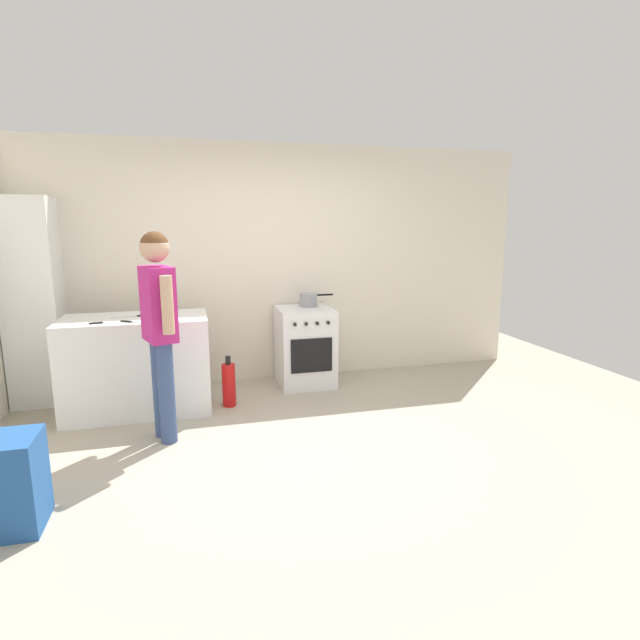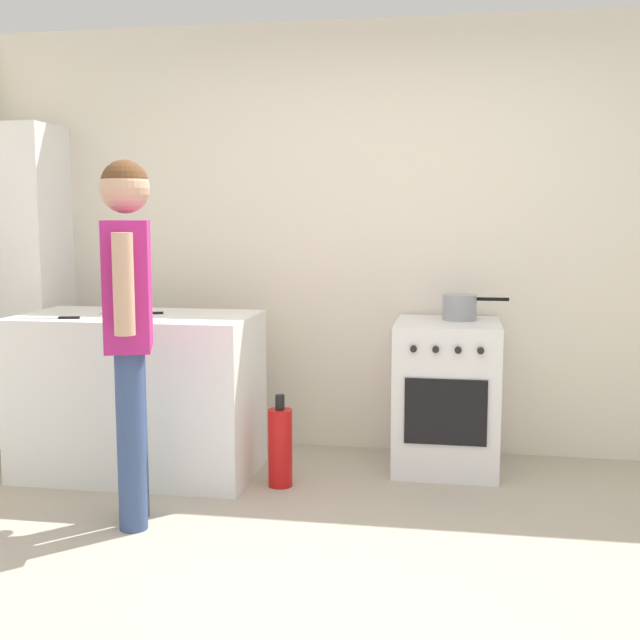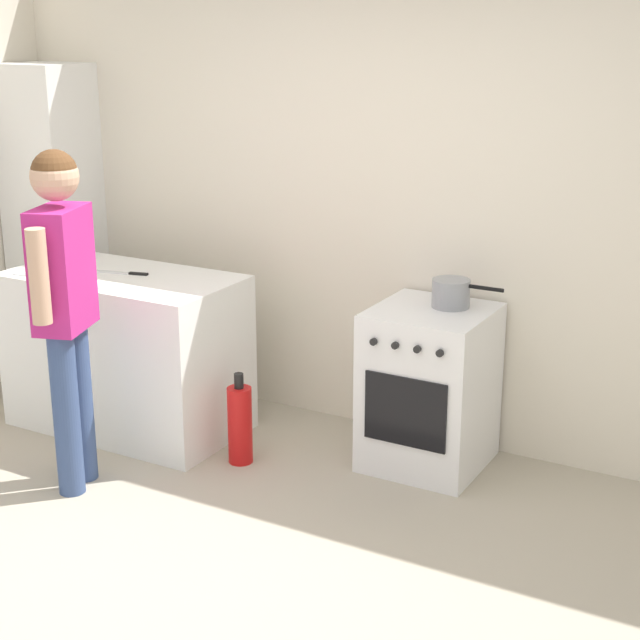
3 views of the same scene
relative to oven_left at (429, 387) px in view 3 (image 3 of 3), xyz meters
name	(u,v)px [view 3 (image 3 of 3)]	position (x,y,z in m)	size (l,w,h in m)	color
ground_plane	(198,588)	(-0.35, -1.58, -0.43)	(8.00, 8.00, 0.00)	#ADA38E
back_wall	(402,204)	(-0.35, 0.37, 0.87)	(6.00, 0.10, 2.60)	silver
counter_unit	(127,352)	(-1.70, -0.38, 0.02)	(1.30, 0.70, 0.90)	white
oven_left	(429,387)	(0.00, 0.00, 0.00)	(0.59, 0.62, 0.85)	white
pot	(451,293)	(0.06, 0.09, 0.50)	(0.37, 0.19, 0.15)	gray
knife_paring	(91,283)	(-1.72, -0.61, 0.48)	(0.19, 0.14, 0.01)	silver
knife_bread	(121,273)	(-1.73, -0.35, 0.48)	(0.35, 0.11, 0.01)	silver
knife_chef	(40,276)	(-2.07, -0.62, 0.48)	(0.31, 0.10, 0.01)	silver
person	(64,291)	(-1.44, -1.10, 0.60)	(0.30, 0.54, 1.69)	#384C7A
fire_extinguisher	(240,424)	(-0.87, -0.48, -0.21)	(0.13, 0.13, 0.50)	red
larder_cabinet	(55,225)	(-2.65, 0.10, 0.57)	(0.48, 0.44, 2.00)	white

